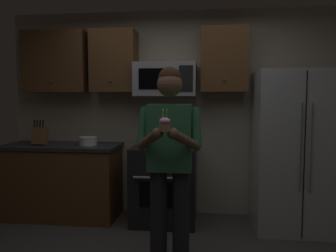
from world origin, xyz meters
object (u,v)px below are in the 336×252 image
bowl_large_white (88,141)px  oven_range (164,184)px  person (170,155)px  refrigerator (295,151)px  knife_block (40,135)px  cupcake (165,124)px  microwave (166,80)px

bowl_large_white → oven_range: bearing=1.0°
oven_range → person: person is taller
refrigerator → knife_block: (-3.05, 0.01, 0.13)m
knife_block → cupcake: bearing=-38.1°
oven_range → person: 1.20m
knife_block → bowl_large_white: 0.61m
knife_block → cupcake: 2.22m
bowl_large_white → microwave: bearing=8.2°
microwave → knife_block: size_ratio=2.31×
person → bowl_large_white: bearing=137.0°
microwave → person: microwave is taller
oven_range → cupcake: (0.18, -1.39, 0.83)m
refrigerator → knife_block: size_ratio=5.63×
microwave → refrigerator: size_ratio=0.41×
knife_block → bowl_large_white: knife_block is taller
refrigerator → person: bearing=-142.3°
cupcake → refrigerator: bearing=45.6°
microwave → cupcake: bearing=-83.2°
refrigerator → cupcake: 1.93m
refrigerator → cupcake: bearing=-134.4°
microwave → knife_block: (-1.55, -0.15, -0.69)m
refrigerator → bowl_large_white: size_ratio=8.13×
oven_range → knife_block: knife_block is taller
refrigerator → person: (-1.32, -1.02, 0.10)m
person → cupcake: person is taller
microwave → refrigerator: microwave is taller
microwave → bowl_large_white: (-0.94, -0.14, -0.75)m
microwave → bowl_large_white: bearing=-171.8°
microwave → cupcake: (0.18, -1.51, -0.43)m
oven_range → refrigerator: (1.50, -0.04, 0.44)m
oven_range → microwave: (0.00, 0.12, 1.26)m
bowl_large_white → refrigerator: bearing=-0.5°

